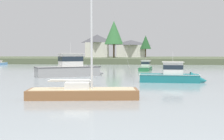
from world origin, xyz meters
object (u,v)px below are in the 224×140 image
at_px(cruiser_grey, 74,71).
at_px(cruiser_green, 146,68).
at_px(cruiser_teal, 176,78).
at_px(sailboat_wood, 83,95).

relative_size(cruiser_grey, cruiser_green, 1.45).
height_order(cruiser_green, cruiser_teal, cruiser_teal).
bearing_deg(cruiser_grey, sailboat_wood, -75.23).
height_order(cruiser_grey, cruiser_green, cruiser_grey).
relative_size(cruiser_green, cruiser_teal, 0.91).
bearing_deg(cruiser_green, cruiser_grey, -125.59).
bearing_deg(cruiser_teal, cruiser_green, 97.26).
xyz_separation_m(cruiser_teal, sailboat_wood, (-8.16, -12.55, -0.27)).
xyz_separation_m(cruiser_grey, cruiser_teal, (13.43, -7.42, -0.23)).
height_order(cruiser_grey, cruiser_teal, cruiser_grey).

